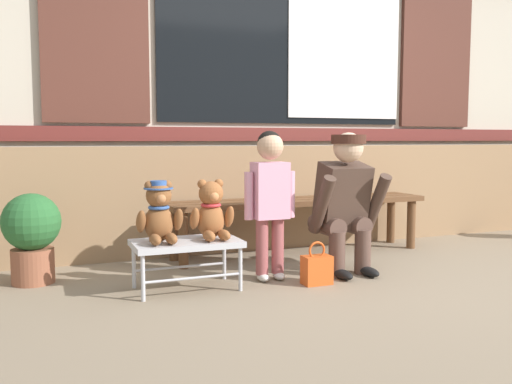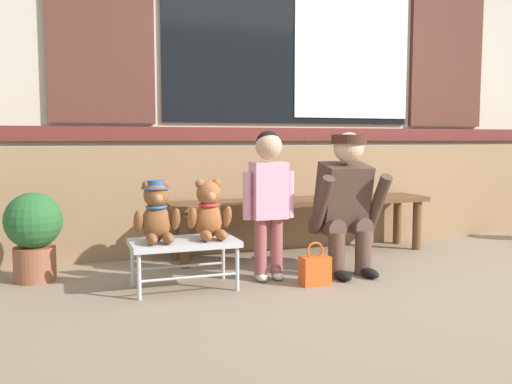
% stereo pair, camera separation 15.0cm
% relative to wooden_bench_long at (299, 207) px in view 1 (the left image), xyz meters
% --- Properties ---
extents(ground_plane, '(60.00, 60.00, 0.00)m').
position_rel_wooden_bench_long_xyz_m(ground_plane, '(0.25, -1.06, -0.37)').
color(ground_plane, '#84725B').
extents(brick_low_wall, '(7.21, 0.25, 0.85)m').
position_rel_wooden_bench_long_xyz_m(brick_low_wall, '(0.25, 0.37, 0.05)').
color(brick_low_wall, '#997551').
rests_on(brick_low_wall, ground).
extents(shop_facade, '(7.36, 0.26, 3.33)m').
position_rel_wooden_bench_long_xyz_m(shop_facade, '(0.25, 0.88, 1.30)').
color(shop_facade, beige).
rests_on(shop_facade, ground).
extents(wooden_bench_long, '(2.10, 0.40, 0.44)m').
position_rel_wooden_bench_long_xyz_m(wooden_bench_long, '(0.00, 0.00, 0.00)').
color(wooden_bench_long, brown).
rests_on(wooden_bench_long, ground).
extents(small_display_bench, '(0.64, 0.36, 0.30)m').
position_rel_wooden_bench_long_xyz_m(small_display_bench, '(-1.09, -0.68, -0.11)').
color(small_display_bench, '#BCBCC1').
rests_on(small_display_bench, ground).
extents(teddy_bear_with_hat, '(0.28, 0.27, 0.36)m').
position_rel_wooden_bench_long_xyz_m(teddy_bear_with_hat, '(-1.25, -0.68, 0.10)').
color(teddy_bear_with_hat, brown).
rests_on(teddy_bear_with_hat, small_display_bench).
extents(teddy_bear_plain, '(0.28, 0.26, 0.36)m').
position_rel_wooden_bench_long_xyz_m(teddy_bear_plain, '(-0.93, -0.68, 0.09)').
color(teddy_bear_plain, '#93562D').
rests_on(teddy_bear_plain, small_display_bench).
extents(child_standing, '(0.35, 0.18, 0.96)m').
position_rel_wooden_bench_long_xyz_m(child_standing, '(-0.53, -0.65, 0.22)').
color(child_standing, '#994C4C').
rests_on(child_standing, ground).
extents(adult_crouching, '(0.50, 0.49, 0.95)m').
position_rel_wooden_bench_long_xyz_m(adult_crouching, '(0.02, -0.65, 0.11)').
color(adult_crouching, brown).
rests_on(adult_crouching, ground).
extents(handbag_on_ground, '(0.18, 0.11, 0.27)m').
position_rel_wooden_bench_long_xyz_m(handbag_on_ground, '(-0.30, -0.87, -0.28)').
color(handbag_on_ground, '#DB561E').
rests_on(handbag_on_ground, ground).
extents(potted_plant, '(0.36, 0.36, 0.57)m').
position_rel_wooden_bench_long_xyz_m(potted_plant, '(-1.95, -0.17, -0.05)').
color(potted_plant, brown).
rests_on(potted_plant, ground).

